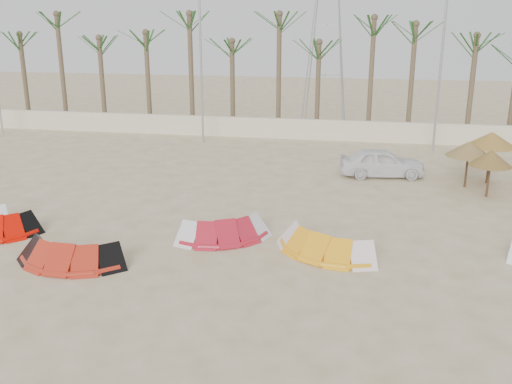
% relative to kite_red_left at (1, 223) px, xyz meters
% --- Properties ---
extents(ground, '(120.00, 120.00, 0.00)m').
position_rel_kite_red_left_xyz_m(ground, '(8.99, -3.33, -0.42)').
color(ground, beige).
rests_on(ground, ground).
extents(boundary_wall, '(60.00, 0.30, 1.30)m').
position_rel_kite_red_left_xyz_m(boundary_wall, '(8.99, 18.67, 0.23)').
color(boundary_wall, beige).
rests_on(boundary_wall, ground).
extents(palm_line, '(52.00, 4.00, 7.70)m').
position_rel_kite_red_left_xyz_m(palm_line, '(9.66, 20.17, 6.03)').
color(palm_line, brown).
rests_on(palm_line, ground).
extents(lamp_b, '(1.25, 0.14, 11.00)m').
position_rel_kite_red_left_xyz_m(lamp_b, '(3.03, 16.67, 5.35)').
color(lamp_b, '#A5A8AD').
rests_on(lamp_b, ground).
extents(lamp_c, '(1.25, 0.14, 11.00)m').
position_rel_kite_red_left_xyz_m(lamp_c, '(17.03, 16.67, 5.35)').
color(lamp_c, '#A5A8AD').
rests_on(lamp_c, ground).
extents(pylon, '(3.00, 3.00, 14.00)m').
position_rel_kite_red_left_xyz_m(pylon, '(9.99, 24.67, -0.42)').
color(pylon, '#A5A8AD').
rests_on(pylon, ground).
extents(kite_red_left, '(3.46, 2.50, 0.90)m').
position_rel_kite_red_left_xyz_m(kite_red_left, '(0.00, 0.00, 0.00)').
color(kite_red_left, red).
rests_on(kite_red_left, ground).
extents(kite_red_mid, '(3.65, 1.63, 0.90)m').
position_rel_kite_red_left_xyz_m(kite_red_mid, '(3.82, -1.76, 0.00)').
color(kite_red_mid, '#B32615').
rests_on(kite_red_mid, ground).
extents(kite_red_right, '(3.78, 2.75, 0.90)m').
position_rel_kite_red_left_xyz_m(kite_red_right, '(8.16, 1.18, 0.00)').
color(kite_red_right, '#B21A2A').
rests_on(kite_red_right, ground).
extents(kite_orange, '(4.07, 2.90, 0.90)m').
position_rel_kite_red_left_xyz_m(kite_orange, '(11.77, 0.52, 0.00)').
color(kite_orange, '#F6A014').
rests_on(kite_orange, ground).
extents(parasol_left, '(2.07, 2.07, 2.18)m').
position_rel_kite_red_left_xyz_m(parasol_left, '(17.65, 9.31, 1.41)').
color(parasol_left, '#4C331E').
rests_on(parasol_left, ground).
extents(parasol_mid, '(1.80, 1.80, 2.11)m').
position_rel_kite_red_left_xyz_m(parasol_mid, '(18.35, 7.94, 1.34)').
color(parasol_mid, '#4C331E').
rests_on(parasol_mid, ground).
extents(parasol_right, '(2.28, 2.28, 2.48)m').
position_rel_kite_red_left_xyz_m(parasol_right, '(18.78, 10.21, 1.71)').
color(parasol_right, '#4C331E').
rests_on(parasol_right, ground).
extents(car, '(4.33, 2.23, 1.41)m').
position_rel_kite_red_left_xyz_m(car, '(13.86, 10.50, 0.29)').
color(car, white).
rests_on(car, ground).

